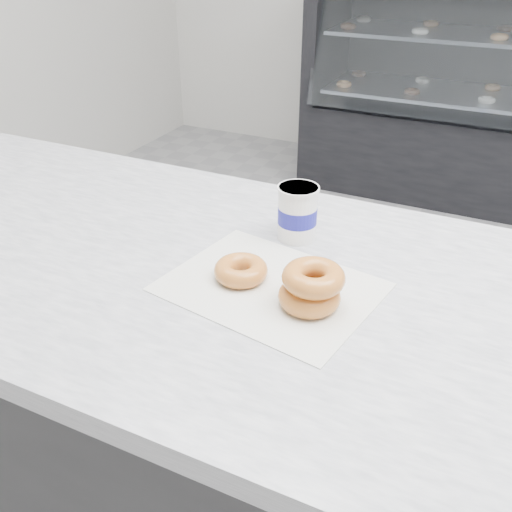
{
  "coord_description": "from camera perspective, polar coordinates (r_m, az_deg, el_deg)",
  "views": [
    {
      "loc": [
        0.01,
        -1.35,
        1.43
      ],
      "look_at": [
        -0.34,
        -0.62,
        0.95
      ],
      "focal_mm": 40.0,
      "sensor_mm": 36.0,
      "label": 1
    }
  ],
  "objects": [
    {
      "name": "donut_stack",
      "position": [
        0.9,
        5.56,
        -3.1
      ],
      "size": [
        0.14,
        0.14,
        0.07
      ],
      "color": "orange",
      "rests_on": "wax_paper"
    },
    {
      "name": "coffee_cup",
      "position": [
        1.09,
        4.17,
        4.39
      ],
      "size": [
        0.08,
        0.08,
        0.11
      ],
      "rotation": [
        0.0,
        0.0,
        -0.01
      ],
      "color": "white",
      "rests_on": "counter"
    },
    {
      "name": "ground",
      "position": [
        1.97,
        17.99,
        -18.23
      ],
      "size": [
        5.0,
        5.0,
        0.0
      ],
      "primitive_type": "plane",
      "color": "gray",
      "rests_on": "ground"
    },
    {
      "name": "wax_paper",
      "position": [
        0.96,
        1.45,
        -3.11
      ],
      "size": [
        0.38,
        0.31,
        0.0
      ],
      "primitive_type": "cube",
      "rotation": [
        0.0,
        0.0,
        -0.17
      ],
      "color": "silver",
      "rests_on": "counter"
    },
    {
      "name": "donut_single",
      "position": [
        0.97,
        -1.52,
        -1.43
      ],
      "size": [
        0.11,
        0.11,
        0.03
      ],
      "primitive_type": "torus",
      "rotation": [
        0.0,
        0.0,
        -0.18
      ],
      "color": "orange",
      "rests_on": "wax_paper"
    }
  ]
}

